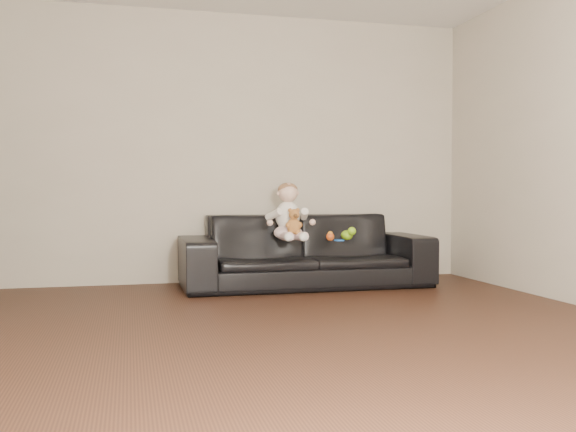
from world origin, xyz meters
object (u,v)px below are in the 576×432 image
object	(u,v)px
sofa	(305,250)
toy_blue_disc	(339,240)
teddy_bear	(294,222)
baby	(288,215)
toy_green	(347,235)
toy_rattle	(330,237)

from	to	relation	value
sofa	toy_blue_disc	bearing A→B (deg)	-50.09
toy_blue_disc	teddy_bear	bearing A→B (deg)	-179.94
teddy_bear	toy_blue_disc	world-z (taller)	teddy_bear
baby	teddy_bear	world-z (taller)	baby
sofa	teddy_bear	bearing A→B (deg)	-122.92
sofa	toy_green	xyz separation A→B (m)	(0.34, -0.20, 0.15)
teddy_bear	toy_green	world-z (taller)	teddy_bear
toy_green	toy_rattle	distance (m)	0.19
toy_green	toy_blue_disc	distance (m)	0.13
toy_rattle	sofa	bearing A→B (deg)	120.88
sofa	teddy_bear	world-z (taller)	teddy_bear
toy_rattle	toy_green	bearing A→B (deg)	19.32
teddy_bear	toy_rattle	bearing A→B (deg)	-18.70
baby	toy_green	size ratio (longest dim) A/B	3.99
teddy_bear	toy_rattle	xyz separation A→B (m)	(0.34, 0.02, -0.14)
toy_green	baby	bearing A→B (deg)	171.50
toy_green	toy_rattle	xyz separation A→B (m)	(-0.18, -0.06, -0.01)
teddy_bear	toy_rattle	world-z (taller)	teddy_bear
baby	toy_rattle	bearing A→B (deg)	-30.38
baby	toy_blue_disc	distance (m)	0.51
baby	teddy_bear	distance (m)	0.17
teddy_bear	toy_green	size ratio (longest dim) A/B	1.75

